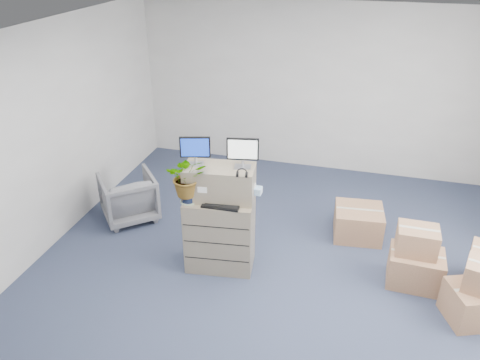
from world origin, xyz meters
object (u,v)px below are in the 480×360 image
keyboard (221,205)px  office_chair (128,195)px  monitor_left (195,149)px  filing_cabinet_lower (220,233)px  potted_plant (188,181)px  water_bottle (227,190)px  monitor_right (243,151)px

keyboard → office_chair: bearing=151.3°
monitor_left → keyboard: 0.70m
filing_cabinet_lower → potted_plant: potted_plant is taller
filing_cabinet_lower → water_bottle: (0.09, 0.03, 0.59)m
monitor_left → monitor_right: 0.54m
monitor_left → potted_plant: size_ratio=0.57×
monitor_right → potted_plant: (-0.58, -0.24, -0.34)m
water_bottle → potted_plant: bearing=-157.3°
monitor_right → keyboard: size_ratio=0.83×
filing_cabinet_lower → office_chair: bearing=149.2°
filing_cabinet_lower → water_bottle: size_ratio=3.97×
monitor_right → office_chair: monitor_right is taller
keyboard → potted_plant: size_ratio=0.72×
monitor_left → potted_plant: bearing=-120.7°
office_chair → monitor_left: bearing=112.2°
keyboard → office_chair: size_ratio=0.58×
monitor_left → keyboard: size_ratio=0.79×
monitor_left → office_chair: monitor_left is taller
monitor_left → potted_plant: 0.37m
keyboard → water_bottle: bearing=81.8°
filing_cabinet_lower → monitor_left: bearing=167.3°
keyboard → water_bottle: 0.20m
monitor_right → keyboard: monitor_right is taller
water_bottle → office_chair: (-1.68, 0.67, -0.69)m
monitor_right → potted_plant: 0.71m
keyboard → office_chair: (-1.67, 0.84, -0.58)m
keyboard → water_bottle: (0.02, 0.17, 0.11)m
keyboard → potted_plant: bearing=177.8°
filing_cabinet_lower → water_bottle: bearing=13.2°
potted_plant → monitor_left: bearing=75.0°
potted_plant → keyboard: bearing=-0.1°
monitor_left → water_bottle: bearing=-15.0°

